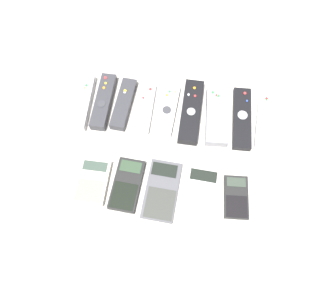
# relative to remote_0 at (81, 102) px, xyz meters

# --- Properties ---
(ground_plane) EXTENTS (3.00, 3.00, 0.00)m
(ground_plane) POSITION_rel_remote_0_xyz_m (0.26, -0.12, -0.01)
(ground_plane) COLOR beige
(remote_0) EXTENTS (0.06, 0.18, 0.03)m
(remote_0) POSITION_rel_remote_0_xyz_m (0.00, 0.00, 0.00)
(remote_0) COLOR silver
(remote_0) RESTS_ON ground_plane
(remote_1) EXTENTS (0.04, 0.17, 0.03)m
(remote_1) POSITION_rel_remote_0_xyz_m (0.06, 0.01, 0.00)
(remote_1) COLOR #333338
(remote_1) RESTS_ON ground_plane
(remote_2) EXTENTS (0.05, 0.16, 0.03)m
(remote_2) POSITION_rel_remote_0_xyz_m (0.12, 0.01, 0.00)
(remote_2) COLOR #333338
(remote_2) RESTS_ON ground_plane
(remote_3) EXTENTS (0.05, 0.16, 0.02)m
(remote_3) POSITION_rel_remote_0_xyz_m (0.18, 0.00, -0.00)
(remote_3) COLOR #B7B7BC
(remote_3) RESTS_ON ground_plane
(remote_4) EXTENTS (0.06, 0.16, 0.02)m
(remote_4) POSITION_rel_remote_0_xyz_m (0.25, 0.01, -0.00)
(remote_4) COLOR white
(remote_4) RESTS_ON ground_plane
(remote_5) EXTENTS (0.06, 0.20, 0.03)m
(remote_5) POSITION_rel_remote_0_xyz_m (0.32, 0.01, 0.00)
(remote_5) COLOR black
(remote_5) RESTS_ON ground_plane
(remote_6) EXTENTS (0.07, 0.18, 0.03)m
(remote_6) POSITION_rel_remote_0_xyz_m (0.39, 0.00, 0.00)
(remote_6) COLOR gray
(remote_6) RESTS_ON ground_plane
(remote_7) EXTENTS (0.06, 0.19, 0.02)m
(remote_7) POSITION_rel_remote_0_xyz_m (0.46, 0.01, -0.00)
(remote_7) COLOR black
(remote_7) RESTS_ON ground_plane
(remote_8) EXTENTS (0.07, 0.18, 0.02)m
(remote_8) POSITION_rel_remote_0_xyz_m (0.53, 0.01, -0.00)
(remote_8) COLOR white
(remote_8) RESTS_ON ground_plane
(calculator_0) EXTENTS (0.08, 0.12, 0.02)m
(calculator_0) POSITION_rel_remote_0_xyz_m (0.08, -0.23, -0.00)
(calculator_0) COLOR beige
(calculator_0) RESTS_ON ground_plane
(calculator_1) EXTENTS (0.08, 0.14, 0.02)m
(calculator_1) POSITION_rel_remote_0_xyz_m (0.17, -0.22, -0.00)
(calculator_1) COLOR black
(calculator_1) RESTS_ON ground_plane
(calculator_2) EXTENTS (0.09, 0.16, 0.01)m
(calculator_2) POSITION_rel_remote_0_xyz_m (0.26, -0.23, -0.01)
(calculator_2) COLOR #4C4C51
(calculator_2) RESTS_ON ground_plane
(calculator_3) EXTENTS (0.09, 0.14, 0.01)m
(calculator_3) POSITION_rel_remote_0_xyz_m (0.37, -0.22, -0.01)
(calculator_3) COLOR silver
(calculator_3) RESTS_ON ground_plane
(calculator_4) EXTENTS (0.07, 0.11, 0.01)m
(calculator_4) POSITION_rel_remote_0_xyz_m (0.45, -0.22, -0.00)
(calculator_4) COLOR black
(calculator_4) RESTS_ON ground_plane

